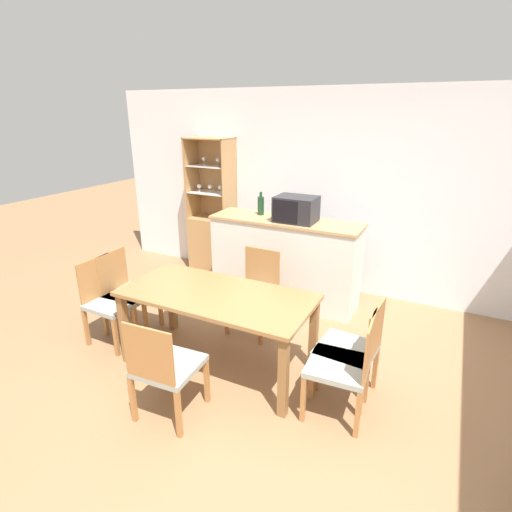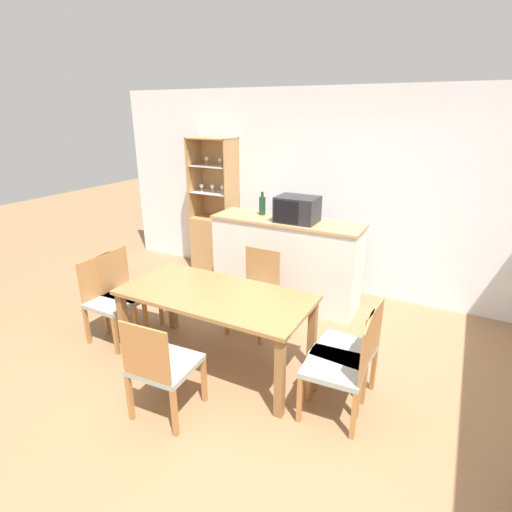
# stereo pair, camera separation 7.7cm
# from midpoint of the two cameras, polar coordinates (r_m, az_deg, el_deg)

# --- Properties ---
(ground_plane) EXTENTS (18.00, 18.00, 0.00)m
(ground_plane) POSITION_cam_midpoint_polar(r_m,az_deg,el_deg) (3.49, -2.44, -20.50)
(ground_plane) COLOR #936B47
(wall_back) EXTENTS (6.80, 0.06, 2.55)m
(wall_back) POSITION_cam_midpoint_polar(r_m,az_deg,el_deg) (5.20, 11.72, 8.65)
(wall_back) COLOR silver
(wall_back) RESTS_ON ground_plane
(kitchen_counter) EXTENTS (1.83, 0.54, 1.05)m
(kitchen_counter) POSITION_cam_midpoint_polar(r_m,az_deg,el_deg) (4.93, 3.65, -0.67)
(kitchen_counter) COLOR silver
(kitchen_counter) RESTS_ON ground_plane
(display_cabinet) EXTENTS (0.64, 0.38, 1.92)m
(display_cabinet) POSITION_cam_midpoint_polar(r_m,az_deg,el_deg) (5.92, -6.55, 3.24)
(display_cabinet) COLOR tan
(display_cabinet) RESTS_ON ground_plane
(dining_table) EXTENTS (1.73, 0.82, 0.74)m
(dining_table) POSITION_cam_midpoint_polar(r_m,az_deg,el_deg) (3.63, -6.22, -6.71)
(dining_table) COLOR olive
(dining_table) RESTS_ON ground_plane
(dining_chair_side_left_far) EXTENTS (0.47, 0.47, 0.88)m
(dining_chair_side_left_far) POSITION_cam_midpoint_polar(r_m,az_deg,el_deg) (4.51, -18.37, -4.89)
(dining_chair_side_left_far) COLOR #999E93
(dining_chair_side_left_far) RESTS_ON ground_plane
(dining_chair_head_far) EXTENTS (0.46, 0.46, 0.88)m
(dining_chair_head_far) POSITION_cam_midpoint_polar(r_m,az_deg,el_deg) (4.30, -0.67, -5.03)
(dining_chair_head_far) COLOR #999E93
(dining_chair_head_far) RESTS_ON ground_plane
(dining_chair_side_left_near) EXTENTS (0.46, 0.46, 0.88)m
(dining_chair_side_left_near) POSITION_cam_midpoint_polar(r_m,az_deg,el_deg) (4.36, -20.60, -6.04)
(dining_chair_side_left_near) COLOR #999E93
(dining_chair_side_left_near) RESTS_ON ground_plane
(dining_chair_side_right_far) EXTENTS (0.48, 0.48, 0.88)m
(dining_chair_side_right_far) POSITION_cam_midpoint_polar(r_m,az_deg,el_deg) (3.41, 12.91, -12.86)
(dining_chair_side_right_far) COLOR #999E93
(dining_chair_side_right_far) RESTS_ON ground_plane
(dining_chair_head_near) EXTENTS (0.48, 0.48, 0.88)m
(dining_chair_head_near) POSITION_cam_midpoint_polar(r_m,az_deg,el_deg) (3.21, -13.56, -15.16)
(dining_chair_head_near) COLOR #999E93
(dining_chair_head_near) RESTS_ON ground_plane
(dining_chair_side_right_near) EXTENTS (0.48, 0.48, 0.88)m
(dining_chair_side_right_near) POSITION_cam_midpoint_polar(r_m,az_deg,el_deg) (3.21, 11.80, -15.02)
(dining_chair_side_right_near) COLOR #999E93
(dining_chair_side_right_near) RESTS_ON ground_plane
(microwave) EXTENTS (0.47, 0.36, 0.29)m
(microwave) POSITION_cam_midpoint_polar(r_m,az_deg,el_deg) (4.65, 5.27, 6.69)
(microwave) COLOR #232328
(microwave) RESTS_ON kitchen_counter
(wine_bottle) EXTENTS (0.08, 0.08, 0.28)m
(wine_bottle) POSITION_cam_midpoint_polar(r_m,az_deg,el_deg) (4.96, 0.25, 7.25)
(wine_bottle) COLOR #193D23
(wine_bottle) RESTS_ON kitchen_counter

